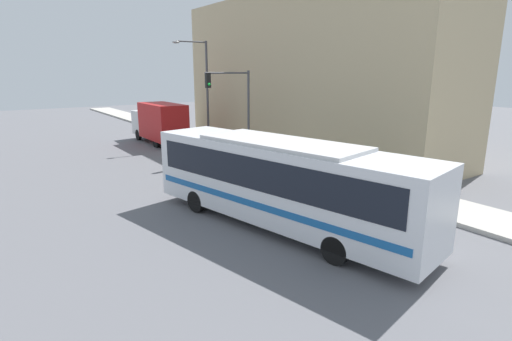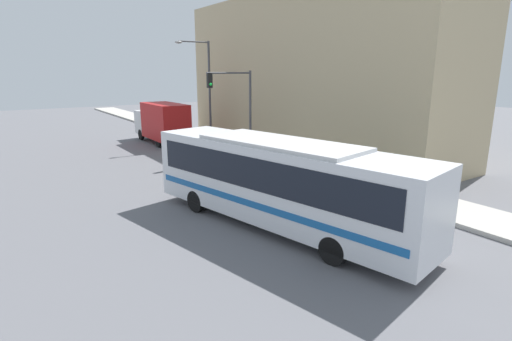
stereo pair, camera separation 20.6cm
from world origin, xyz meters
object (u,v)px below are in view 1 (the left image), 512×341
at_px(city_bus, 280,178).
at_px(street_lamp, 203,83).
at_px(fire_hydrant, 338,174).
at_px(traffic_light_pole, 235,98).
at_px(pedestrian_near_corner, 347,163).
at_px(parking_meter, 280,149).
at_px(delivery_truck, 159,122).

relative_size(city_bus, street_lamp, 1.52).
height_order(fire_hydrant, traffic_light_pole, traffic_light_pole).
bearing_deg(fire_hydrant, pedestrian_near_corner, -7.73).
relative_size(fire_hydrant, parking_meter, 0.58).
relative_size(delivery_truck, traffic_light_pole, 1.26).
bearing_deg(street_lamp, city_bus, -108.94).
height_order(street_lamp, pedestrian_near_corner, street_lamp).
xyz_separation_m(parking_meter, pedestrian_near_corner, (0.53, -4.90, -0.01)).
xyz_separation_m(fire_hydrant, traffic_light_pole, (-0.94, 8.46, 3.40)).
height_order(delivery_truck, traffic_light_pole, traffic_light_pole).
bearing_deg(street_lamp, traffic_light_pole, -97.98).
bearing_deg(parking_meter, pedestrian_near_corner, -83.84).
distance_m(city_bus, traffic_light_pole, 12.57).
xyz_separation_m(delivery_truck, fire_hydrant, (2.91, -16.76, -1.17)).
bearing_deg(fire_hydrant, traffic_light_pole, 96.36).
distance_m(delivery_truck, fire_hydrant, 17.05).
bearing_deg(delivery_truck, pedestrian_near_corner, -78.44).
relative_size(fire_hydrant, pedestrian_near_corner, 0.45).
bearing_deg(pedestrian_near_corner, city_bus, -157.09).
distance_m(fire_hydrant, pedestrian_near_corner, 0.73).
xyz_separation_m(traffic_light_pole, parking_meter, (0.94, -3.63, -2.89)).
distance_m(city_bus, delivery_truck, 19.85).
distance_m(parking_meter, pedestrian_near_corner, 4.93).
bearing_deg(parking_meter, traffic_light_pole, 104.57).
height_order(traffic_light_pole, street_lamp, street_lamp).
height_order(city_bus, parking_meter, city_bus).
height_order(delivery_truck, pedestrian_near_corner, delivery_truck).
relative_size(delivery_truck, fire_hydrant, 9.07).
bearing_deg(parking_meter, street_lamp, 90.67).
relative_size(city_bus, pedestrian_near_corner, 6.80).
distance_m(delivery_truck, parking_meter, 12.29).
distance_m(city_bus, pedestrian_near_corner, 7.17).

